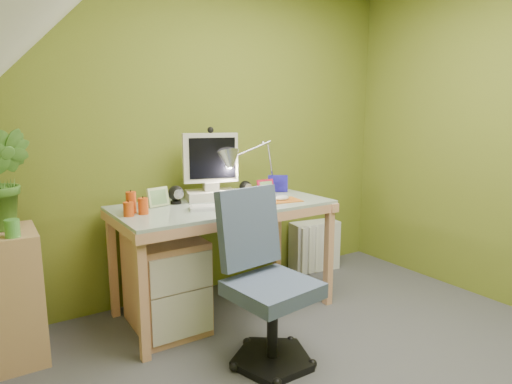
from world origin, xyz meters
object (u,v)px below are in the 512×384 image
side_ledge (14,295)px  potted_plant (1,180)px  desk_lamp (265,155)px  desk (224,258)px  monitor (210,160)px  task_chair (273,288)px  radiator (314,246)px

side_ledge → potted_plant: potted_plant is taller
desk_lamp → side_ledge: (-1.71, -0.08, -0.68)m
desk → desk_lamp: 0.82m
monitor → task_chair: monitor is taller
desk → radiator: size_ratio=3.33×
task_chair → potted_plant: bearing=136.0°
desk → side_ledge: size_ratio=1.94×
desk_lamp → potted_plant: desk_lamp is taller
monitor → radiator: monitor is taller
monitor → potted_plant: 1.26m
desk_lamp → radiator: desk_lamp is taller
desk_lamp → potted_plant: bearing=-175.5°
desk → monitor: monitor is taller
desk_lamp → radiator: bearing=12.9°
desk_lamp → task_chair: (-0.54, -0.89, -0.61)m
monitor → desk_lamp: bearing=14.5°
monitor → task_chair: bearing=-81.2°
potted_plant → radiator: 2.44m
side_ledge → radiator: size_ratio=1.72×
task_chair → monitor: bearing=76.7°
monitor → desk_lamp: (0.45, 0.00, 0.01)m
side_ledge → radiator: side_ledge is taller
desk → side_ledge: bearing=174.3°
monitor → potted_plant: monitor is taller
desk_lamp → potted_plant: size_ratio=1.06×
radiator → desk: bearing=-156.8°
desk → task_chair: bearing=-98.4°
side_ledge → potted_plant: size_ratio=1.35×
desk_lamp → task_chair: desk_lamp is taller
potted_plant → task_chair: bearing=-36.5°
radiator → desk_lamp: bearing=-162.2°
monitor → desk_lamp: desk_lamp is taller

